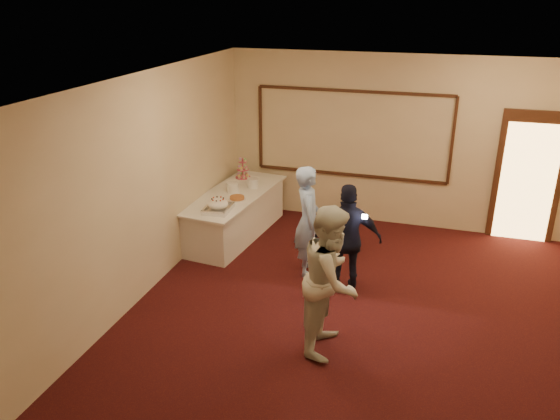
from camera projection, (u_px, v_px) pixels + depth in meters
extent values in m
plane|color=black|center=(360.00, 327.00, 6.89)|extent=(7.00, 7.00, 0.00)
cube|color=beige|center=(398.00, 143.00, 9.43)|extent=(6.00, 0.04, 3.00)
cube|color=beige|center=(138.00, 191.00, 7.15)|extent=(0.04, 7.00, 3.00)
cube|color=white|center=(375.00, 87.00, 5.77)|extent=(6.00, 7.00, 0.04)
cube|color=#331F0F|center=(350.00, 175.00, 9.87)|extent=(3.40, 0.04, 0.05)
cube|color=#331F0F|center=(354.00, 91.00, 9.30)|extent=(3.40, 0.04, 0.05)
cube|color=#331F0F|center=(260.00, 127.00, 10.05)|extent=(0.05, 0.04, 1.50)
cube|color=#331F0F|center=(452.00, 141.00, 9.12)|extent=(0.05, 0.04, 1.50)
cube|color=#331F0F|center=(528.00, 177.00, 8.96)|extent=(1.05, 0.06, 2.20)
cube|color=#FFBF66|center=(527.00, 183.00, 8.97)|extent=(0.85, 0.02, 2.00)
cube|color=white|center=(234.00, 215.00, 9.34)|extent=(1.07, 2.37, 0.74)
cube|color=white|center=(234.00, 194.00, 9.19)|extent=(1.19, 2.50, 0.03)
cube|color=silver|center=(218.00, 209.00, 8.46)|extent=(0.41, 0.51, 0.04)
ellipsoid|color=white|center=(218.00, 204.00, 8.42)|extent=(0.32, 0.32, 0.14)
cube|color=silver|center=(228.00, 205.00, 8.55)|extent=(0.19, 0.31, 0.01)
cylinder|color=#C44663|center=(243.00, 168.00, 9.89)|extent=(0.02, 0.02, 0.37)
cylinder|color=#C44663|center=(243.00, 177.00, 9.95)|extent=(0.28, 0.28, 0.01)
cylinder|color=#C44663|center=(243.00, 170.00, 9.90)|extent=(0.21, 0.21, 0.01)
cylinder|color=#C44663|center=(243.00, 162.00, 9.84)|extent=(0.15, 0.15, 0.01)
cylinder|color=white|center=(233.00, 188.00, 9.21)|extent=(0.20, 0.20, 0.16)
cylinder|color=white|center=(233.00, 183.00, 9.18)|extent=(0.21, 0.21, 0.01)
cylinder|color=white|center=(253.00, 183.00, 9.43)|extent=(0.19, 0.19, 0.16)
cylinder|color=white|center=(253.00, 179.00, 9.40)|extent=(0.20, 0.20, 0.01)
cylinder|color=white|center=(237.00, 199.00, 8.91)|extent=(0.28, 0.28, 0.01)
cylinder|color=brown|center=(237.00, 198.00, 8.90)|extent=(0.24, 0.24, 0.04)
imported|color=#95B7F7|center=(308.00, 221.00, 7.95)|extent=(0.57, 0.70, 1.66)
imported|color=beige|center=(331.00, 279.00, 6.21)|extent=(0.70, 0.89, 1.78)
imported|color=black|center=(348.00, 239.00, 7.46)|extent=(0.99, 0.58, 1.58)
cube|color=white|center=(365.00, 217.00, 7.10)|extent=(0.08, 0.06, 0.05)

